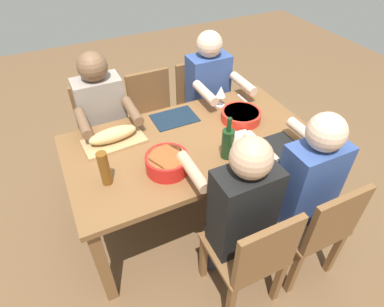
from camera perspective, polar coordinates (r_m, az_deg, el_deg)
ground_plane at (r=2.68m, az=0.00°, el=-10.27°), size 8.00×8.00×0.00m
dining_table at (r=2.21m, az=0.00°, el=0.45°), size 1.66×0.91×0.74m
chair_near_center at (r=2.89m, az=-6.73°, el=6.86°), size 0.40×0.40×0.85m
chair_near_left at (r=3.04m, az=1.43°, el=8.97°), size 0.40×0.40×0.85m
diner_near_left at (r=2.79m, az=3.23°, el=10.93°), size 0.41×0.53×1.20m
chair_near_right at (r=2.81m, az=-15.47°, el=4.42°), size 0.40×0.40×0.85m
diner_near_right at (r=2.54m, az=-15.34°, el=6.14°), size 0.41×0.53×1.20m
chair_far_center at (r=1.91m, az=10.66°, el=-17.32°), size 0.40×0.40×0.85m
diner_far_center at (r=1.82m, az=8.25°, el=-9.40°), size 0.41×0.53×1.20m
chair_far_left at (r=2.12m, az=21.11°, el=-11.93°), size 0.40×0.40×0.85m
diner_far_left at (r=2.04m, az=19.17°, el=-4.72°), size 0.41×0.53×1.20m
serving_bowl_fruit at (r=1.91m, az=-4.44°, el=-1.51°), size 0.26×0.26×0.10m
serving_bowl_greens at (r=2.36m, az=8.70°, el=6.76°), size 0.29×0.29×0.07m
cutting_board at (r=2.20m, az=-13.63°, el=2.11°), size 0.41×0.25×0.02m
bread_loaf at (r=2.16m, az=-13.86°, el=3.25°), size 0.33×0.13×0.09m
wine_bottle at (r=1.98m, az=6.35°, el=1.88°), size 0.08×0.08×0.29m
beer_bottle at (r=1.86m, az=-15.28°, el=-2.60°), size 0.06×0.06×0.22m
wine_glass at (r=2.47m, az=5.15°, el=10.76°), size 0.08×0.08×0.17m
placemat_near_center at (r=2.37m, az=-3.12°, el=6.30°), size 0.32×0.23×0.01m
fork_near_left at (r=2.62m, az=9.13°, el=9.44°), size 0.02×0.17×0.01m
placemat_far_left at (r=2.17m, az=14.42°, el=1.09°), size 0.32×0.23×0.01m
napkin_stack at (r=2.18m, az=8.71°, el=2.64°), size 0.15×0.15×0.02m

